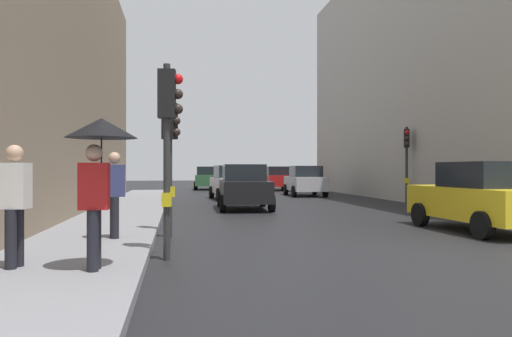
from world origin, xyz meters
name	(u,v)px	position (x,y,z in m)	size (l,w,h in m)	color
ground_plane	(458,256)	(0.00, 0.00, 0.00)	(120.00, 120.00, 0.00)	black
sidewalk_kerb	(114,223)	(-6.81, 6.00, 0.08)	(2.56, 40.00, 0.16)	gray
building_facade_right	(496,72)	(11.53, 15.50, 6.71)	(12.00, 26.20, 13.43)	#B2ADA3
traffic_light_near_left	(168,125)	(-5.20, 0.40, 2.35)	(0.44, 0.26, 3.40)	#2D2D2D
traffic_light_mid_street	(407,151)	(5.22, 12.83, 2.41)	(0.34, 0.45, 3.50)	#2D2D2D
traffic_light_near_right	(171,142)	(-5.21, 3.31, 2.21)	(0.44, 0.37, 3.21)	#2D2D2D
car_red_sedan	(276,178)	(2.15, 27.83, 0.88)	(2.10, 4.24, 1.76)	red
car_silver_hatchback	(305,181)	(2.34, 20.03, 0.88)	(2.17, 4.28, 1.76)	#BCBCC1
car_white_compact	(232,182)	(-2.25, 17.41, 0.88)	(2.24, 4.31, 1.76)	silver
car_dark_suv	(244,187)	(-2.46, 11.10, 0.88)	(2.17, 4.28, 1.76)	black
car_yellow_taxi	(482,197)	(2.55, 3.16, 0.88)	(2.14, 4.26, 1.76)	yellow
car_green_estate	(208,178)	(-2.78, 30.03, 0.88)	(2.22, 4.30, 1.76)	#2D6038
pedestrian_with_umbrella	(99,151)	(-6.13, -1.09, 1.84)	(1.00, 1.00, 2.14)	black
pedestrian_with_grey_backpack	(112,189)	(-6.37, 2.20, 1.16)	(0.65, 0.41, 1.77)	black
pedestrian_with_black_backpack	(11,198)	(-7.41, -0.73, 1.16)	(0.64, 0.40, 1.77)	black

